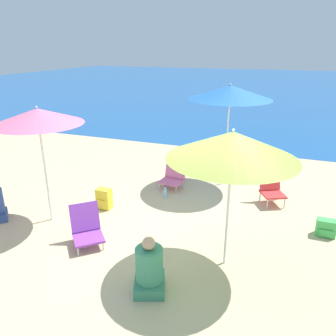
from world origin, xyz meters
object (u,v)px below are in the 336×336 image
(backpack_yellow, at_px, (104,199))
(beach_umbrella_pink, at_px, (38,116))
(beach_umbrella_blue, at_px, (230,92))
(backpack_green, at_px, (326,228))
(water_bottle, at_px, (165,193))
(beach_umbrella_lime, at_px, (232,145))
(beach_chair_red, at_px, (271,186))
(person_seated_far, at_px, (149,270))
(beach_chair_purple, at_px, (87,227))
(beach_chair_pink, at_px, (174,174))

(backpack_yellow, bearing_deg, beach_umbrella_pink, -132.60)
(beach_umbrella_blue, height_order, backpack_green, beach_umbrella_blue)
(backpack_green, xyz_separation_m, water_bottle, (-3.17, 0.46, -0.04))
(beach_umbrella_pink, relative_size, beach_umbrella_blue, 0.92)
(backpack_green, bearing_deg, beach_umbrella_lime, -137.35)
(beach_chair_red, distance_m, person_seated_far, 3.60)
(beach_umbrella_pink, distance_m, beach_umbrella_blue, 4.00)
(person_seated_far, bearing_deg, beach_umbrella_lime, 26.94)
(beach_chair_purple, height_order, beach_chair_red, beach_chair_red)
(beach_chair_pink, distance_m, person_seated_far, 3.48)
(beach_umbrella_blue, bearing_deg, beach_umbrella_lime, -78.79)
(person_seated_far, bearing_deg, backpack_yellow, 113.29)
(beach_umbrella_pink, xyz_separation_m, beach_chair_purple, (1.08, -0.42, -1.71))
(beach_chair_red, bearing_deg, beach_umbrella_lime, -128.76)
(beach_chair_red, bearing_deg, beach_umbrella_blue, 121.38)
(beach_umbrella_lime, xyz_separation_m, water_bottle, (-1.67, 1.84, -1.76))
(beach_chair_pink, bearing_deg, beach_umbrella_pink, -119.52)
(backpack_green, relative_size, water_bottle, 1.14)
(beach_umbrella_pink, distance_m, person_seated_far, 3.22)
(backpack_green, bearing_deg, beach_chair_pink, 161.55)
(backpack_green, height_order, water_bottle, backpack_green)
(backpack_yellow, bearing_deg, water_bottle, 42.38)
(beach_umbrella_pink, height_order, backpack_yellow, beach_umbrella_pink)
(beach_chair_red, bearing_deg, water_bottle, 167.65)
(beach_umbrella_pink, distance_m, backpack_yellow, 2.06)
(beach_chair_red, relative_size, backpack_green, 2.37)
(beach_umbrella_blue, relative_size, backpack_yellow, 5.53)
(beach_umbrella_lime, height_order, person_seated_far, beach_umbrella_lime)
(beach_chair_purple, distance_m, person_seated_far, 1.59)
(beach_chair_pink, height_order, beach_chair_red, beach_chair_red)
(person_seated_far, bearing_deg, beach_umbrella_blue, 65.88)
(beach_umbrella_lime, distance_m, beach_chair_red, 2.89)
(beach_chair_purple, bearing_deg, beach_umbrella_blue, 20.99)
(beach_umbrella_lime, bearing_deg, beach_chair_red, 78.60)
(beach_chair_red, bearing_deg, backpack_green, -72.99)
(person_seated_far, height_order, backpack_green, person_seated_far)
(beach_chair_purple, bearing_deg, beach_chair_pink, 35.13)
(beach_chair_pink, height_order, person_seated_far, person_seated_far)
(beach_umbrella_blue, bearing_deg, backpack_green, -38.88)
(backpack_yellow, bearing_deg, beach_umbrella_lime, -19.53)
(beach_umbrella_pink, distance_m, beach_umbrella_lime, 3.36)
(backpack_green, bearing_deg, backpack_yellow, -173.93)
(beach_umbrella_lime, bearing_deg, backpack_green, 42.65)
(beach_umbrella_pink, xyz_separation_m, beach_umbrella_lime, (3.36, -0.18, -0.12))
(beach_chair_purple, distance_m, backpack_green, 4.12)
(beach_umbrella_lime, xyz_separation_m, beach_chair_pink, (-1.68, 2.45, -1.54))
(beach_umbrella_pink, distance_m, backpack_green, 5.33)
(beach_umbrella_pink, xyz_separation_m, beach_umbrella_blue, (2.74, 2.91, 0.17))
(beach_chair_pink, distance_m, beach_chair_purple, 2.75)
(beach_chair_pink, relative_size, person_seated_far, 0.89)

